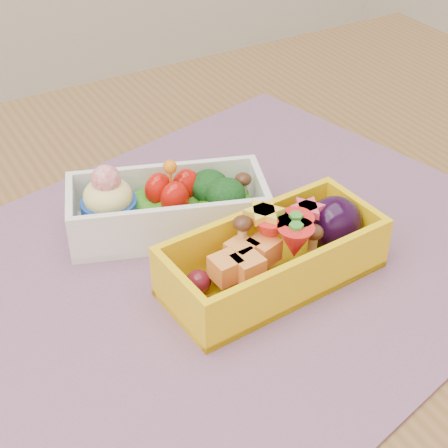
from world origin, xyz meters
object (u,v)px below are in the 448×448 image
table (195,336)px  bento_white (167,206)px  placemat (220,264)px  bento_yellow (277,254)px

table → bento_white: (-0.00, 0.05, 0.13)m
table → bento_white: bearing=90.1°
table → bento_white: 0.14m
placemat → bento_white: 0.08m
table → placemat: 0.10m
placemat → bento_yellow: (0.03, -0.04, 0.03)m
placemat → bento_yellow: 0.06m
placemat → table: bearing=128.8°
bento_white → bento_yellow: (0.05, -0.11, 0.00)m
table → bento_yellow: bearing=-52.8°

